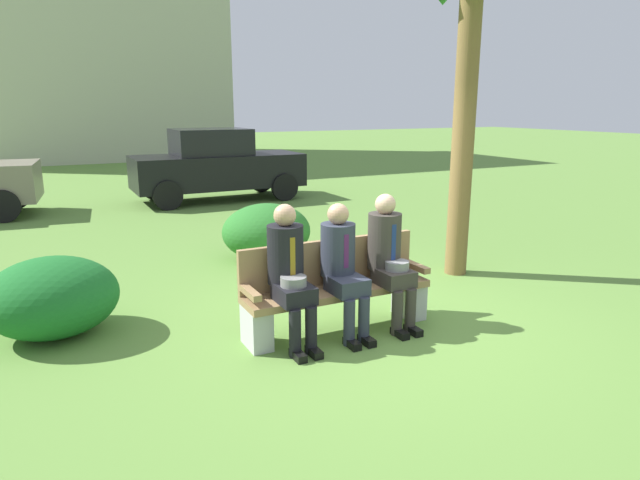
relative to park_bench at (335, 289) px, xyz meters
The scene contains 9 objects.
ground_plane 0.59m from the park_bench, 13.58° to the right, with size 80.00×80.00×0.00m, color #5C8739.
park_bench is the anchor object (origin of this frame).
seated_man_left 0.65m from the park_bench, 166.97° to the right, with size 0.34×0.72×1.33m.
seated_man_middle 0.33m from the park_bench, 88.50° to the right, with size 0.34×0.72×1.29m.
seated_man_right 0.65m from the park_bench, 13.13° to the right, with size 0.34×0.72×1.35m.
shrub_near_bench 2.77m from the park_bench, 156.56° to the left, with size 1.25×1.15×0.78m, color #196424.
shrub_mid_lawn 2.81m from the park_bench, 82.73° to the left, with size 1.31×1.20×0.82m, color #2A7228.
parked_car_far 8.24m from the park_bench, 81.54° to the left, with size 3.90×1.70×1.68m.
building_backdrop 22.33m from the park_bench, 90.72° to the left, with size 11.17×6.60×12.43m.
Camera 1 is at (-2.91, -4.54, 2.21)m, focal length 31.12 mm.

